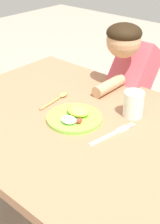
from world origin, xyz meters
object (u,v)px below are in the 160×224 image
(fork, at_px, (113,134))
(spoon, at_px, (59,97))
(person, at_px, (132,103))
(plate, at_px, (75,116))
(drinking_cup, at_px, (133,104))

(fork, bearing_deg, spoon, 88.89)
(person, bearing_deg, fork, 114.54)
(person, bearing_deg, plate, 95.68)
(plate, xyz_separation_m, drinking_cup, (0.16, 0.18, 0.04))
(plate, bearing_deg, spoon, 154.32)
(spoon, bearing_deg, drinking_cup, -80.03)
(plate, bearing_deg, drinking_cup, 49.12)
(plate, distance_m, person, 0.55)
(fork, relative_size, drinking_cup, 2.13)
(fork, bearing_deg, plate, 104.69)
(spoon, height_order, person, person)
(plate, height_order, fork, plate)
(spoon, relative_size, person, 0.19)
(plate, distance_m, drinking_cup, 0.24)
(drinking_cup, bearing_deg, spoon, -163.52)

